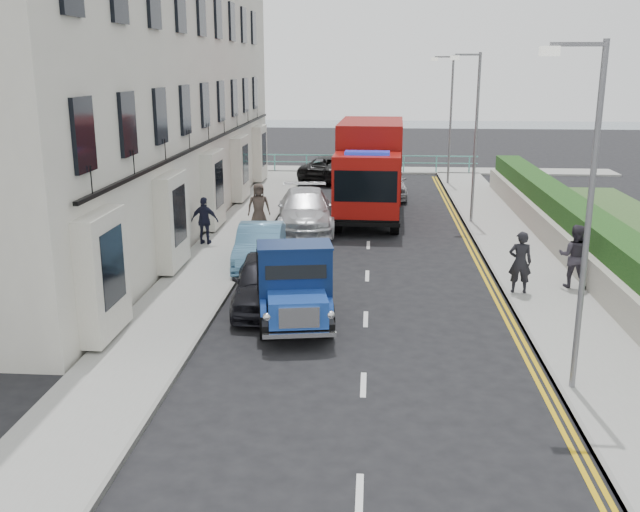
{
  "coord_description": "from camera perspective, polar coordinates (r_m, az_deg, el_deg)",
  "views": [
    {
      "loc": [
        0.11,
        -15.83,
        6.56
      ],
      "look_at": [
        -1.3,
        3.17,
        1.4
      ],
      "focal_mm": 40.0,
      "sensor_mm": 36.0,
      "label": 1
    }
  ],
  "objects": [
    {
      "name": "bedford_lorry",
      "position": [
        18.17,
        -2.05,
        -2.65
      ],
      "size": [
        2.54,
        4.84,
        2.19
      ],
      "rotation": [
        0.0,
        0.0,
        0.17
      ],
      "color": "black",
      "rests_on": "ground"
    },
    {
      "name": "seafront_car_right",
      "position": [
        36.3,
        5.37,
        5.95
      ],
      "size": [
        2.02,
        4.72,
        1.59
      ],
      "primitive_type": "imported",
      "rotation": [
        0.0,
        0.0,
        0.03
      ],
      "color": "#A1A0A5",
      "rests_on": "ground"
    },
    {
      "name": "promenade",
      "position": [
        45.3,
        4.1,
        6.87
      ],
      "size": [
        30.0,
        2.5,
        0.12
      ],
      "primitive_type": "cube",
      "color": "gray",
      "rests_on": "ground"
    },
    {
      "name": "terrace_west",
      "position": [
        30.39,
        -14.69,
        15.82
      ],
      "size": [
        6.31,
        30.2,
        14.25
      ],
      "color": "silver",
      "rests_on": "ground"
    },
    {
      "name": "sea_plane",
      "position": [
        76.12,
        4.22,
        10.17
      ],
      "size": [
        120.0,
        120.0,
        0.0
      ],
      "primitive_type": "plane",
      "color": "slate",
      "rests_on": "ground"
    },
    {
      "name": "seafront_car_left",
      "position": [
        41.39,
        1.04,
        7.05
      ],
      "size": [
        4.05,
        5.77,
        1.46
      ],
      "primitive_type": "imported",
      "rotation": [
        0.0,
        0.0,
        2.8
      ],
      "color": "black",
      "rests_on": "ground"
    },
    {
      "name": "pedestrian_west_far",
      "position": [
        28.56,
        -4.93,
        3.96
      ],
      "size": [
        1.03,
        0.8,
        1.85
      ],
      "primitive_type": "imported",
      "rotation": [
        0.0,
        0.0,
        0.26
      ],
      "color": "#443831",
      "rests_on": "pavement_west"
    },
    {
      "name": "red_lorry",
      "position": [
        31.22,
        4.02,
        7.08
      ],
      "size": [
        2.92,
        7.96,
        4.13
      ],
      "rotation": [
        0.0,
        0.0,
        -0.03
      ],
      "color": "black",
      "rests_on": "ground"
    },
    {
      "name": "pedestrian_east_near",
      "position": [
        21.3,
        15.72,
        -0.48
      ],
      "size": [
        0.69,
        0.47,
        1.82
      ],
      "primitive_type": "imported",
      "rotation": [
        0.0,
        0.0,
        3.09
      ],
      "color": "black",
      "rests_on": "pavement_east"
    },
    {
      "name": "parked_car_front",
      "position": [
        19.79,
        -4.4,
        -2.04
      ],
      "size": [
        2.12,
        4.43,
        1.46
      ],
      "primitive_type": "imported",
      "rotation": [
        0.0,
        0.0,
        0.09
      ],
      "color": "black",
      "rests_on": "ground"
    },
    {
      "name": "ground",
      "position": [
        17.14,
        3.59,
        -7.39
      ],
      "size": [
        120.0,
        120.0,
        0.0
      ],
      "primitive_type": "plane",
      "color": "black",
      "rests_on": "ground"
    },
    {
      "name": "pedestrian_west_near",
      "position": [
        26.47,
        -9.2,
        2.81
      ],
      "size": [
        1.05,
        0.51,
        1.74
      ],
      "primitive_type": "imported",
      "rotation": [
        0.0,
        0.0,
        3.06
      ],
      "color": "black",
      "rests_on": "pavement_west"
    },
    {
      "name": "lamp_far",
      "position": [
        40.12,
        10.26,
        11.26
      ],
      "size": [
        1.23,
        0.18,
        7.0
      ],
      "color": "slate",
      "rests_on": "ground"
    },
    {
      "name": "pavement_west",
      "position": [
        26.21,
        -7.57,
        0.66
      ],
      "size": [
        2.4,
        38.0,
        0.12
      ],
      "primitive_type": "cube",
      "color": "gray",
      "rests_on": "ground"
    },
    {
      "name": "lamp_mid",
      "position": [
        30.22,
        12.16,
        9.95
      ],
      "size": [
        1.23,
        0.18,
        7.0
      ],
      "color": "slate",
      "rests_on": "ground"
    },
    {
      "name": "pavement_east",
      "position": [
        26.19,
        15.54,
        0.21
      ],
      "size": [
        2.6,
        38.0,
        0.12
      ],
      "primitive_type": "cube",
      "color": "gray",
      "rests_on": "ground"
    },
    {
      "name": "garden_east",
      "position": [
        26.44,
        19.73,
        1.89
      ],
      "size": [
        1.45,
        28.0,
        1.75
      ],
      "color": "#B2AD9E",
      "rests_on": "ground"
    },
    {
      "name": "pedestrian_east_far",
      "position": [
        22.3,
        19.69,
        -0.01
      ],
      "size": [
        1.11,
        0.99,
        1.9
      ],
      "primitive_type": "imported",
      "rotation": [
        0.0,
        0.0,
        2.8
      ],
      "color": "#312C36",
      "rests_on": "pavement_east"
    },
    {
      "name": "lamp_near",
      "position": [
        14.65,
        20.36,
        4.12
      ],
      "size": [
        1.23,
        0.18,
        7.0
      ],
      "color": "slate",
      "rests_on": "ground"
    },
    {
      "name": "parked_car_rear",
      "position": [
        29.09,
        -1.18,
        3.7
      ],
      "size": [
        2.77,
        5.64,
        1.58
      ],
      "primitive_type": "imported",
      "rotation": [
        0.0,
        0.0,
        0.11
      ],
      "color": "silver",
      "rests_on": "ground"
    },
    {
      "name": "parked_car_mid",
      "position": [
        23.87,
        -4.82,
        0.85
      ],
      "size": [
        1.67,
        4.23,
        1.37
      ],
      "primitive_type": "imported",
      "rotation": [
        0.0,
        0.0,
        0.05
      ],
      "color": "#538AB3",
      "rests_on": "ground"
    },
    {
      "name": "seafront_railing",
      "position": [
        44.44,
        4.1,
        7.38
      ],
      "size": [
        13.0,
        0.08,
        1.11
      ],
      "color": "#59B2A5",
      "rests_on": "ground"
    }
  ]
}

